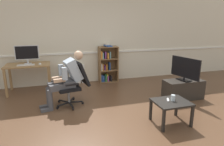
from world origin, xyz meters
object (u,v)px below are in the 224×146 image
at_px(drinking_glass, 173,98).
at_px(spare_remote, 168,100).
at_px(keyboard, 26,65).
at_px(tv_stand, 183,89).
at_px(imac_monitor, 27,53).
at_px(coffee_table, 171,105).
at_px(person_seated, 66,78).
at_px(radiator, 72,74).
at_px(office_chair, 75,82).
at_px(computer_mouse, 40,64).
at_px(tv_screen, 185,69).
at_px(bookshelf, 107,64).
at_px(computer_desk, 28,68).

relative_size(drinking_glass, spare_remote, 0.73).
bearing_deg(keyboard, tv_stand, -21.60).
xyz_separation_m(keyboard, drinking_glass, (2.73, -2.41, -0.28)).
xyz_separation_m(imac_monitor, coffee_table, (2.67, -2.65, -0.67)).
xyz_separation_m(person_seated, drinking_glass, (1.80, -1.33, -0.16)).
height_order(keyboard, radiator, keyboard).
bearing_deg(drinking_glass, coffee_table, -152.20).
relative_size(imac_monitor, person_seated, 0.49).
height_order(office_chair, tv_stand, office_chair).
xyz_separation_m(computer_mouse, coffee_table, (2.36, -2.45, -0.40)).
bearing_deg(tv_screen, imac_monitor, 52.72).
xyz_separation_m(radiator, tv_stand, (2.48, -1.98, -0.06)).
bearing_deg(spare_remote, tv_screen, 71.34).
bearing_deg(coffee_table, tv_stand, 45.04).
distance_m(office_chair, spare_remote, 2.04).
distance_m(tv_screen, drinking_glass, 1.37).
bearing_deg(radiator, bookshelf, -5.40).
relative_size(computer_desk, computer_mouse, 11.06).
relative_size(tv_stand, coffee_table, 1.51).
relative_size(bookshelf, office_chair, 1.21).
height_order(imac_monitor, keyboard, imac_monitor).
distance_m(keyboard, tv_screen, 3.95).
bearing_deg(radiator, computer_mouse, -149.19).
height_order(computer_mouse, person_seated, person_seated).
bearing_deg(imac_monitor, bookshelf, 5.42).
bearing_deg(computer_desk, radiator, 18.48).
bearing_deg(keyboard, tv_screen, -21.59).
relative_size(person_seated, drinking_glass, 11.12).
bearing_deg(spare_remote, person_seated, 172.18).
distance_m(radiator, drinking_glass, 3.33).
distance_m(bookshelf, tv_screen, 2.36).
bearing_deg(computer_desk, computer_mouse, -21.05).
distance_m(person_seated, coffee_table, 2.24).
xyz_separation_m(keyboard, bookshelf, (2.26, 0.43, -0.21)).
height_order(computer_desk, spare_remote, computer_desk).
distance_m(keyboard, spare_remote, 3.58).
xyz_separation_m(computer_desk, keyboard, (-0.03, -0.14, 0.12)).
relative_size(keyboard, office_chair, 0.42).
relative_size(keyboard, bookshelf, 0.35).
height_order(computer_desk, bookshelf, bookshelf).
bearing_deg(spare_remote, computer_desk, 165.40).
distance_m(radiator, person_seated, 1.67).
bearing_deg(tv_stand, imac_monitor, 155.36).
bearing_deg(drinking_glass, office_chair, 139.94).
bearing_deg(tv_stand, drinking_glass, -134.40).
xyz_separation_m(coffee_table, drinking_glass, (0.04, 0.02, 0.12)).
xyz_separation_m(radiator, coffee_table, (1.50, -2.96, 0.08)).
xyz_separation_m(bookshelf, spare_remote, (0.40, -2.81, -0.11)).
distance_m(keyboard, drinking_glass, 3.66).
height_order(person_seated, drinking_glass, person_seated).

